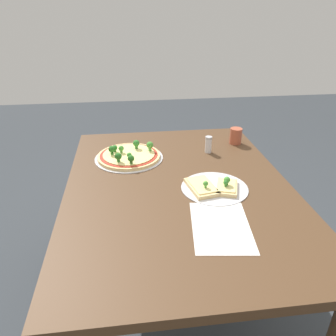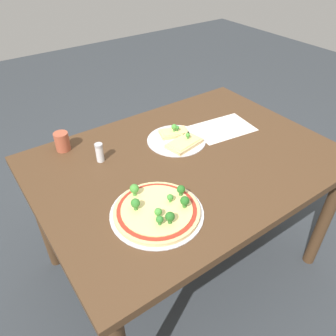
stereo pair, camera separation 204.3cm
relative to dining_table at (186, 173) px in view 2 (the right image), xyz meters
name	(u,v)px [view 2 (the right image)]	position (x,y,z in m)	size (l,w,h in m)	color
ground_plane	(183,260)	(0.00, 0.00, -0.63)	(8.00, 8.00, 0.00)	#33383D
dining_table	(186,173)	(0.00, 0.00, 0.00)	(1.29, 0.94, 0.71)	#4C331E
pizza_tray_whole	(157,210)	(0.29, 0.20, 0.10)	(0.33, 0.33, 0.07)	silver
pizza_tray_slice	(179,139)	(-0.05, -0.14, 0.09)	(0.28, 0.28, 0.06)	silver
drinking_cup	(62,141)	(0.41, -0.38, 0.13)	(0.06, 0.06, 0.09)	#AD5138
condiment_shaker	(100,152)	(0.31, -0.20, 0.13)	(0.03, 0.03, 0.09)	silver
paper_menu	(223,128)	(-0.30, -0.10, 0.08)	(0.29, 0.20, 0.00)	white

